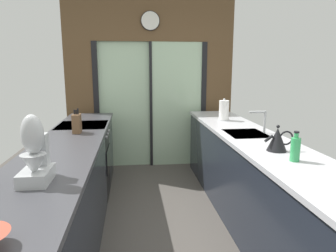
{
  "coord_description": "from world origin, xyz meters",
  "views": [
    {
      "loc": [
        -0.3,
        -2.45,
        1.61
      ],
      "look_at": [
        0.09,
        0.8,
        0.97
      ],
      "focal_mm": 32.24,
      "sensor_mm": 36.0,
      "label": 1
    }
  ],
  "objects_px": {
    "kettle": "(277,139)",
    "soap_bottle": "(295,149)",
    "paper_towel_roll": "(224,111)",
    "stand_mixer": "(35,156)",
    "oven_range": "(84,161)",
    "knife_block": "(77,123)"
  },
  "relations": [
    {
      "from": "oven_range",
      "to": "stand_mixer",
      "type": "height_order",
      "value": "stand_mixer"
    },
    {
      "from": "paper_towel_roll",
      "to": "soap_bottle",
      "type": "bearing_deg",
      "value": -90.0
    },
    {
      "from": "oven_range",
      "to": "paper_towel_roll",
      "type": "height_order",
      "value": "paper_towel_roll"
    },
    {
      "from": "kettle",
      "to": "soap_bottle",
      "type": "height_order",
      "value": "soap_bottle"
    },
    {
      "from": "stand_mixer",
      "to": "paper_towel_roll",
      "type": "xyz_separation_m",
      "value": [
        1.78,
        1.97,
        -0.03
      ]
    },
    {
      "from": "stand_mixer",
      "to": "soap_bottle",
      "type": "distance_m",
      "value": 1.79
    },
    {
      "from": "stand_mixer",
      "to": "soap_bottle",
      "type": "xyz_separation_m",
      "value": [
        1.78,
        0.2,
        -0.07
      ]
    },
    {
      "from": "stand_mixer",
      "to": "soap_bottle",
      "type": "bearing_deg",
      "value": 6.53
    },
    {
      "from": "knife_block",
      "to": "paper_towel_roll",
      "type": "bearing_deg",
      "value": 17.57
    },
    {
      "from": "soap_bottle",
      "to": "paper_towel_roll",
      "type": "distance_m",
      "value": 1.77
    },
    {
      "from": "kettle",
      "to": "stand_mixer",
      "type": "bearing_deg",
      "value": -164.69
    },
    {
      "from": "oven_range",
      "to": "soap_bottle",
      "type": "relative_size",
      "value": 4.04
    },
    {
      "from": "soap_bottle",
      "to": "oven_range",
      "type": "bearing_deg",
      "value": 137.17
    },
    {
      "from": "kettle",
      "to": "paper_towel_roll",
      "type": "bearing_deg",
      "value": 90.09
    },
    {
      "from": "soap_bottle",
      "to": "paper_towel_roll",
      "type": "bearing_deg",
      "value": 90.0
    },
    {
      "from": "knife_block",
      "to": "paper_towel_roll",
      "type": "height_order",
      "value": "paper_towel_roll"
    },
    {
      "from": "kettle",
      "to": "soap_bottle",
      "type": "relative_size",
      "value": 1.11
    },
    {
      "from": "stand_mixer",
      "to": "knife_block",
      "type": "bearing_deg",
      "value": 90.0
    },
    {
      "from": "soap_bottle",
      "to": "kettle",
      "type": "bearing_deg",
      "value": 89.52
    },
    {
      "from": "stand_mixer",
      "to": "oven_range",
      "type": "bearing_deg",
      "value": 90.56
    },
    {
      "from": "knife_block",
      "to": "paper_towel_roll",
      "type": "distance_m",
      "value": 1.87
    },
    {
      "from": "oven_range",
      "to": "stand_mixer",
      "type": "relative_size",
      "value": 2.19
    }
  ]
}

